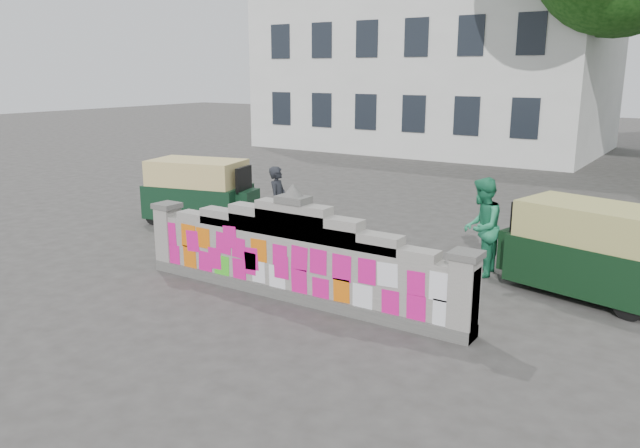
# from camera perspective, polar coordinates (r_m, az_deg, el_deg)

# --- Properties ---
(ground) EXTENTS (100.00, 100.00, 0.00)m
(ground) POSITION_cam_1_polar(r_m,az_deg,el_deg) (10.83, -2.38, -6.81)
(ground) COLOR #383533
(ground) RESTS_ON ground
(parapet_wall) EXTENTS (6.48, 0.44, 2.01)m
(parapet_wall) POSITION_cam_1_polar(r_m,az_deg,el_deg) (10.58, -2.44, -3.02)
(parapet_wall) COLOR #4C4C49
(parapet_wall) RESTS_ON ground
(building) EXTENTS (16.00, 10.00, 8.90)m
(building) POSITION_cam_1_polar(r_m,az_deg,el_deg) (32.84, 10.57, 13.95)
(building) COLOR silver
(building) RESTS_ON ground
(cyclist_bike) EXTENTS (1.85, 1.08, 0.92)m
(cyclist_bike) POSITION_cam_1_polar(r_m,az_deg,el_deg) (13.80, -3.82, -0.27)
(cyclist_bike) COLOR black
(cyclist_bike) RESTS_ON ground
(cyclist_rider) EXTENTS (0.52, 0.65, 1.56)m
(cyclist_rider) POSITION_cam_1_polar(r_m,az_deg,el_deg) (13.73, -3.85, 1.02)
(cyclist_rider) COLOR black
(cyclist_rider) RESTS_ON ground
(pedestrian) EXTENTS (0.83, 1.00, 1.89)m
(pedestrian) POSITION_cam_1_polar(r_m,az_deg,el_deg) (12.15, 14.55, -0.29)
(pedestrian) COLOR #279162
(pedestrian) RESTS_ON ground
(rickshaw_left) EXTENTS (3.04, 1.92, 1.63)m
(rickshaw_left) POSITION_cam_1_polar(r_m,az_deg,el_deg) (16.18, -10.87, 3.00)
(rickshaw_left) COLOR black
(rickshaw_left) RESTS_ON ground
(rickshaw_right) EXTENTS (3.03, 1.92, 1.62)m
(rickshaw_right) POSITION_cam_1_polar(r_m,az_deg,el_deg) (11.67, 23.17, -2.06)
(rickshaw_right) COLOR black
(rickshaw_right) RESTS_ON ground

